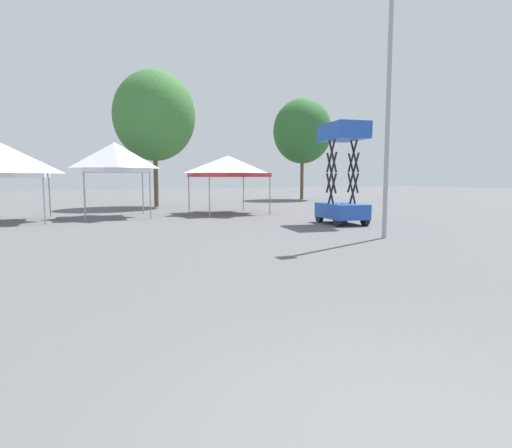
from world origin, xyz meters
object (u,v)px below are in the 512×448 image
(canopy_tent_right_of_center, at_px, (228,166))
(scissor_lift, at_px, (342,194))
(canopy_tent_far_right, at_px, (2,161))
(light_pole_near_lift, at_px, (389,87))
(tree_behind_tents_right, at_px, (154,116))
(tree_behind_tents_center, at_px, (302,131))
(canopy_tent_behind_center, at_px, (115,157))

(canopy_tent_right_of_center, xyz_separation_m, scissor_lift, (2.21, -6.93, -1.26))
(canopy_tent_far_right, xyz_separation_m, canopy_tent_right_of_center, (10.33, 0.02, -0.13))
(canopy_tent_right_of_center, height_order, light_pole_near_lift, light_pole_near_lift)
(tree_behind_tents_right, xyz_separation_m, tree_behind_tents_center, (13.59, 4.04, 0.04))
(canopy_tent_right_of_center, relative_size, tree_behind_tents_center, 0.40)
(scissor_lift, distance_m, tree_behind_tents_center, 20.48)
(canopy_tent_right_of_center, xyz_separation_m, tree_behind_tents_right, (-2.27, 6.79, 3.32))
(canopy_tent_behind_center, bearing_deg, canopy_tent_far_right, -175.00)
(canopy_tent_right_of_center, height_order, scissor_lift, scissor_lift)
(canopy_tent_far_right, bearing_deg, tree_behind_tents_center, 26.62)
(light_pole_near_lift, relative_size, tree_behind_tents_center, 0.95)
(canopy_tent_behind_center, distance_m, canopy_tent_right_of_center, 5.69)
(canopy_tent_far_right, bearing_deg, light_pole_near_lift, -44.23)
(canopy_tent_right_of_center, bearing_deg, tree_behind_tents_right, 108.51)
(canopy_tent_far_right, bearing_deg, canopy_tent_behind_center, 5.00)
(canopy_tent_right_of_center, bearing_deg, canopy_tent_behind_center, 176.04)
(canopy_tent_behind_center, height_order, canopy_tent_right_of_center, canopy_tent_behind_center)
(canopy_tent_behind_center, height_order, tree_behind_tents_right, tree_behind_tents_right)
(canopy_tent_far_right, relative_size, scissor_lift, 0.91)
(tree_behind_tents_right, relative_size, tree_behind_tents_center, 1.01)
(scissor_lift, height_order, tree_behind_tents_right, tree_behind_tents_right)
(canopy_tent_behind_center, bearing_deg, scissor_lift, -42.91)
(canopy_tent_far_right, distance_m, tree_behind_tents_center, 24.42)
(canopy_tent_far_right, distance_m, canopy_tent_right_of_center, 10.33)
(canopy_tent_right_of_center, bearing_deg, canopy_tent_far_right, -179.91)
(canopy_tent_far_right, relative_size, tree_behind_tents_center, 0.43)
(canopy_tent_far_right, xyz_separation_m, tree_behind_tents_center, (21.64, 10.85, 3.23))
(canopy_tent_far_right, relative_size, canopy_tent_behind_center, 1.04)
(tree_behind_tents_right, height_order, tree_behind_tents_center, tree_behind_tents_right)
(light_pole_near_lift, relative_size, tree_behind_tents_right, 0.94)
(canopy_tent_right_of_center, distance_m, tree_behind_tents_center, 16.02)
(canopy_tent_behind_center, relative_size, canopy_tent_right_of_center, 1.03)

